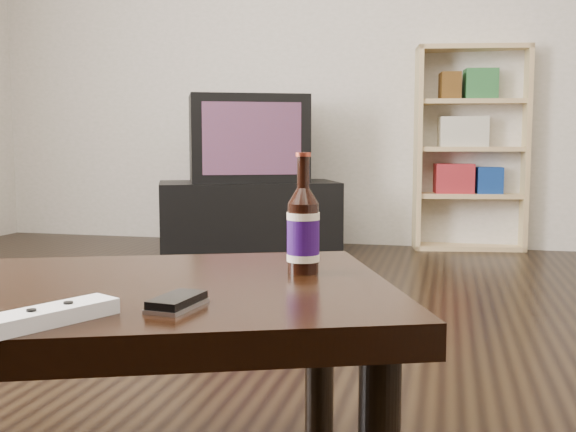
% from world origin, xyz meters
% --- Properties ---
extents(floor, '(5.00, 6.00, 0.01)m').
position_xyz_m(floor, '(0.00, 0.00, -0.01)').
color(floor, black).
rests_on(floor, ground).
extents(wall_back, '(5.00, 0.02, 2.70)m').
position_xyz_m(wall_back, '(0.00, 3.01, 1.35)').
color(wall_back, '#B9B4A2').
rests_on(wall_back, ground).
extents(tv_stand, '(1.20, 0.92, 0.43)m').
position_xyz_m(tv_stand, '(-0.55, 2.56, 0.22)').
color(tv_stand, black).
rests_on(tv_stand, floor).
extents(tv, '(0.82, 0.68, 0.53)m').
position_xyz_m(tv, '(-0.55, 2.56, 0.69)').
color(tv, black).
rests_on(tv, tv_stand).
extents(bookshelf, '(0.72, 0.42, 1.26)m').
position_xyz_m(bookshelf, '(0.76, 3.01, 0.66)').
color(bookshelf, tan).
rests_on(bookshelf, floor).
extents(coffee_table, '(1.26, 1.00, 0.41)m').
position_xyz_m(coffee_table, '(0.01, -0.37, 0.36)').
color(coffee_table, black).
rests_on(coffee_table, floor).
extents(beer_bottle, '(0.08, 0.08, 0.23)m').
position_xyz_m(beer_bottle, '(0.37, -0.16, 0.49)').
color(beer_bottle, black).
rests_on(beer_bottle, coffee_table).
extents(phone, '(0.07, 0.11, 0.02)m').
position_xyz_m(phone, '(0.24, -0.48, 0.42)').
color(phone, '#A6A7A9').
rests_on(phone, coffee_table).
extents(remote, '(0.14, 0.21, 0.03)m').
position_xyz_m(remote, '(0.10, -0.61, 0.42)').
color(remote, white).
rests_on(remote, coffee_table).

